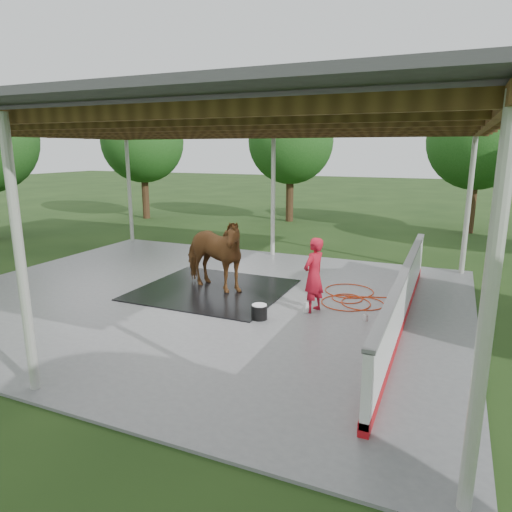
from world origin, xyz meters
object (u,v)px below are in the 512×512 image
at_px(horse, 212,254).
at_px(dasher_board, 403,298).
at_px(wash_bucket, 259,312).
at_px(handler, 314,275).

bearing_deg(horse, dasher_board, -79.73).
bearing_deg(wash_bucket, horse, 143.73).
bearing_deg(handler, horse, -79.86).
xyz_separation_m(dasher_board, wash_bucket, (-2.70, -0.85, -0.39)).
height_order(horse, wash_bucket, horse).
xyz_separation_m(horse, wash_bucket, (1.82, -1.34, -0.77)).
distance_m(handler, wash_bucket, 1.40).
bearing_deg(wash_bucket, dasher_board, 17.42).
bearing_deg(dasher_board, horse, 173.82).
height_order(dasher_board, handler, handler).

